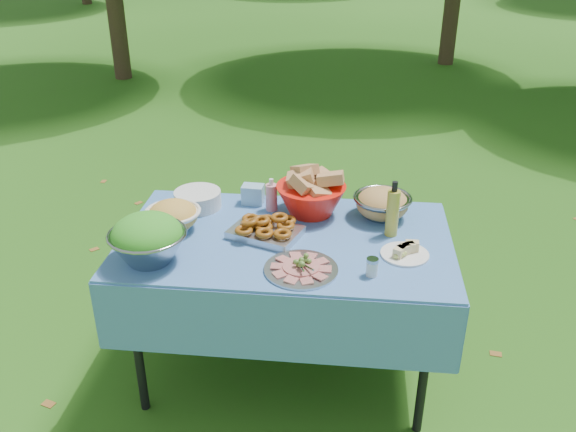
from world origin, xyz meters
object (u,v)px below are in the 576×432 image
Objects in this scene: picnic_table at (286,308)px; salad_bowl at (147,239)px; plate_stack at (198,199)px; oil_bottle at (393,209)px; pasta_bowl_steel at (382,203)px; charcuterie_platter at (301,263)px; bread_bowl at (311,192)px.

picnic_table is 4.60× the size of salad_bowl.
plate_stack is 0.95m from oil_bottle.
pasta_bowl_steel is 0.89× the size of charcuterie_platter.
plate_stack is 0.88× the size of oil_bottle.
oil_bottle is (0.46, 0.08, 0.51)m from picnic_table.
charcuterie_platter is 0.52m from oil_bottle.
pasta_bowl_steel is (0.89, -0.01, 0.03)m from plate_stack.
salad_bowl is 0.53m from plate_stack.
charcuterie_platter is 1.17× the size of oil_bottle.
charcuterie_platter is (0.55, -0.52, -0.01)m from plate_stack.
plate_stack is at bearing 168.87° from oil_bottle.
plate_stack is at bearing 179.39° from pasta_bowl_steel.
oil_bottle reaches higher than plate_stack.
pasta_bowl_steel reaches higher than plate_stack.
bread_bowl is 0.34m from pasta_bowl_steel.
oil_bottle is (0.04, -0.17, 0.06)m from pasta_bowl_steel.
oil_bottle reaches higher than picnic_table.
picnic_table is 0.69m from oil_bottle.
salad_bowl is at bearing -152.36° from pasta_bowl_steel.
oil_bottle reaches higher than pasta_bowl_steel.
bread_bowl reaches higher than salad_bowl.
salad_bowl is 0.81m from bread_bowl.
oil_bottle is at bearing -25.16° from bread_bowl.
picnic_table is at bearing 109.13° from charcuterie_platter.
charcuterie_platter is (-0.00, -0.52, -0.08)m from bread_bowl.
picnic_table is 0.67m from pasta_bowl_steel.
oil_bottle is (0.37, -0.17, 0.02)m from bread_bowl.
salad_bowl is at bearing -154.75° from picnic_table.
picnic_table is 0.68m from plate_stack.
pasta_bowl_steel is at bearing 27.64° from salad_bowl.
pasta_bowl_steel is at bearing 30.51° from picnic_table.
plate_stack is (0.08, 0.52, -0.06)m from salad_bowl.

